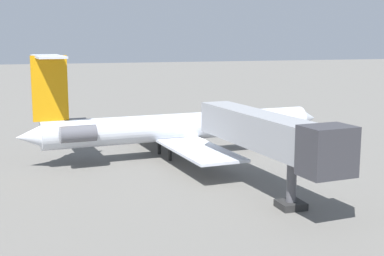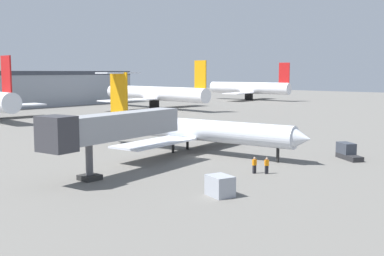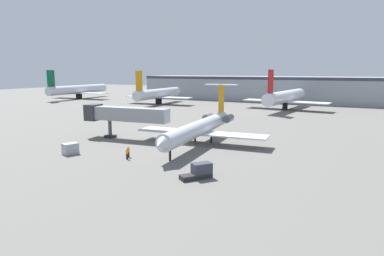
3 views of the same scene
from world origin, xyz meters
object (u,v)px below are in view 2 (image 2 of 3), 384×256
object	(u,v)px
jet_bridge	(109,128)
ground_crew_loader	(267,166)
ground_crew_marshaller	(254,165)
baggage_tug_lead	(347,152)
regional_jet	(187,128)
cargo_container_uld	(220,186)
parked_airliner_east_end	(249,88)
parked_airliner_east_mid	(155,94)

from	to	relation	value
jet_bridge	ground_crew_loader	size ratio (longest dim) A/B	10.55
ground_crew_marshaller	baggage_tug_lead	distance (m)	14.71
regional_jet	cargo_container_uld	xyz separation A→B (m)	(-15.13, -16.63, -2.22)
ground_crew_loader	regional_jet	bearing A→B (deg)	71.44
parked_airliner_east_end	parked_airliner_east_mid	bearing A→B (deg)	-177.91
cargo_container_uld	parked_airliner_east_mid	bearing A→B (deg)	47.65
jet_bridge	ground_crew_loader	xyz separation A→B (m)	(10.63, -11.92, -3.94)
regional_jet	parked_airliner_east_mid	world-z (taller)	parked_airliner_east_mid
parked_airliner_east_end	regional_jet	bearing A→B (deg)	-150.92
parked_airliner_east_end	jet_bridge	bearing A→B (deg)	-153.04
jet_bridge	parked_airliner_east_end	size ratio (longest dim) A/B	0.55
jet_bridge	baggage_tug_lead	world-z (taller)	jet_bridge
ground_crew_marshaller	parked_airliner_east_end	xyz separation A→B (m)	(106.96, 70.34, 3.53)
jet_bridge	parked_airliner_east_end	world-z (taller)	parked_airliner_east_end
ground_crew_marshaller	jet_bridge	bearing A→B (deg)	132.74
baggage_tug_lead	ground_crew_loader	bearing A→B (deg)	167.34
regional_jet	jet_bridge	world-z (taller)	regional_jet
regional_jet	jet_bridge	size ratio (longest dim) A/B	1.80
cargo_container_uld	parked_airliner_east_end	world-z (taller)	parked_airliner_east_end
baggage_tug_lead	parked_airliner_east_mid	bearing A→B (deg)	60.41
regional_jet	jet_bridge	xyz separation A→B (m)	(-15.69, -3.17, 1.71)
jet_bridge	parked_airliner_east_mid	size ratio (longest dim) A/B	0.44
baggage_tug_lead	parked_airliner_east_mid	size ratio (longest dim) A/B	0.10
baggage_tug_lead	ground_crew_marshaller	bearing A→B (deg)	163.76
baggage_tug_lead	parked_airliner_east_mid	world-z (taller)	parked_airliner_east_mid
cargo_container_uld	jet_bridge	bearing A→B (deg)	92.40
jet_bridge	baggage_tug_lead	size ratio (longest dim) A/B	4.43
jet_bridge	parked_airliner_east_mid	bearing A→B (deg)	41.40
regional_jet	ground_crew_loader	xyz separation A→B (m)	(-5.06, -15.08, -2.24)
jet_bridge	ground_crew_loader	bearing A→B (deg)	-48.28
ground_crew_loader	ground_crew_marshaller	bearing A→B (deg)	119.53
baggage_tug_lead	cargo_container_uld	world-z (taller)	baggage_tug_lead
jet_bridge	baggage_tug_lead	distance (m)	28.67
cargo_container_uld	parked_airliner_east_end	xyz separation A→B (m)	(116.42, 72.97, 3.51)
jet_bridge	ground_crew_marshaller	xyz separation A→B (m)	(10.02, -10.84, -3.94)
parked_airliner_east_mid	parked_airliner_east_end	distance (m)	51.66
parked_airliner_east_mid	cargo_container_uld	bearing A→B (deg)	-132.35
baggage_tug_lead	cargo_container_uld	xyz separation A→B (m)	(-23.57, 1.49, 0.04)
ground_crew_loader	parked_airliner_east_end	xyz separation A→B (m)	(106.35, 71.42, 3.53)
ground_crew_marshaller	baggage_tug_lead	bearing A→B (deg)	-16.24
regional_jet	ground_crew_loader	world-z (taller)	regional_jet
regional_jet	jet_bridge	distance (m)	16.10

